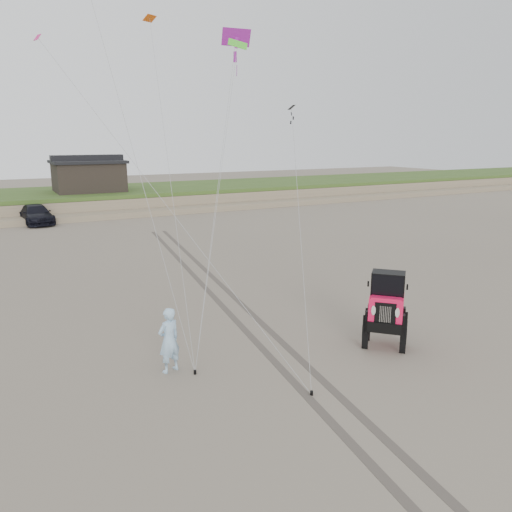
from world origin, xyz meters
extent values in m
plane|color=#6B6054|center=(0.00, 0.00, 0.00)|extent=(160.00, 160.00, 0.00)
cube|color=#7A6B54|center=(0.00, 38.00, 0.70)|extent=(160.00, 12.00, 1.40)
cube|color=#2D4719|center=(0.00, 38.00, 1.55)|extent=(160.00, 12.00, 0.35)
cube|color=#7A6B54|center=(0.00, 31.50, 0.25)|extent=(160.00, 3.50, 0.50)
cube|color=black|center=(2.00, 37.00, 3.03)|extent=(6.00, 5.00, 2.60)
cube|color=black|center=(2.00, 37.00, 4.45)|extent=(6.40, 5.40, 0.25)
cube|color=black|center=(2.00, 37.00, 4.83)|extent=(6.40, 1.20, 0.50)
imported|color=black|center=(-3.30, 30.71, 0.73)|extent=(2.52, 5.22, 1.47)
imported|color=#98C6EC|center=(-2.47, 1.11, 0.96)|extent=(0.81, 0.66, 1.92)
cube|color=purple|center=(4.28, 10.29, 11.07)|extent=(1.37, 0.92, 0.75)
cube|color=#43CB23|center=(3.35, 8.26, 10.40)|extent=(0.95, 0.65, 0.54)
cube|color=black|center=(4.54, 5.86, 7.77)|extent=(0.46, 0.47, 0.21)
cube|color=#DD1B78|center=(-4.35, 9.02, 10.11)|extent=(0.26, 0.43, 0.26)
cube|color=#EC5B0C|center=(0.97, 12.63, 11.98)|extent=(0.74, 0.68, 0.30)
cylinder|color=black|center=(-1.90, 0.60, 0.06)|extent=(0.08, 0.08, 0.12)
cylinder|color=black|center=(0.34, -1.97, 0.06)|extent=(0.08, 0.08, 0.12)
cube|color=#4C443D|center=(1.60, 8.00, 0.00)|extent=(4.42, 29.74, 0.01)
cube|color=#4C443D|center=(2.40, 8.00, 0.00)|extent=(4.42, 29.74, 0.01)
camera|label=1|loc=(-6.59, -11.72, 6.55)|focal=35.00mm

